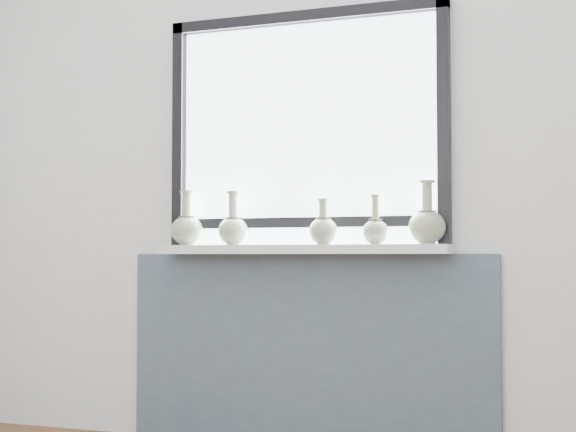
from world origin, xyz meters
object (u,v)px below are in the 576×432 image
(vase_b, at_px, (233,228))
(vase_c, at_px, (323,229))
(vase_a, at_px, (187,228))
(windowsill, at_px, (301,249))
(vase_d, at_px, (376,229))
(vase_e, at_px, (427,224))

(vase_b, relative_size, vase_c, 1.22)
(vase_a, xyz_separation_m, vase_c, (0.67, -0.03, -0.01))
(vase_b, bearing_deg, windowsill, 1.42)
(vase_d, height_order, vase_e, vase_e)
(vase_b, relative_size, vase_d, 1.15)
(windowsill, xyz_separation_m, vase_e, (0.56, 0.00, 0.10))
(vase_c, bearing_deg, vase_a, 177.56)
(windowsill, height_order, vase_e, vase_e)
(vase_c, xyz_separation_m, vase_e, (0.45, 0.03, 0.02))
(windowsill, distance_m, vase_b, 0.34)
(windowsill, height_order, vase_d, vase_d)
(vase_b, bearing_deg, vase_c, -2.23)
(vase_b, bearing_deg, vase_a, 177.17)
(vase_b, height_order, vase_d, vase_b)
(vase_c, bearing_deg, vase_b, 177.77)
(windowsill, bearing_deg, vase_a, 179.61)
(vase_a, xyz_separation_m, vase_b, (0.24, -0.01, -0.00))
(vase_a, height_order, vase_b, vase_a)
(windowsill, distance_m, vase_d, 0.35)
(vase_a, bearing_deg, vase_e, -0.17)
(vase_c, xyz_separation_m, vase_d, (0.23, 0.03, -0.00))
(windowsill, bearing_deg, vase_c, -12.50)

